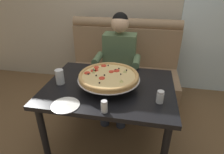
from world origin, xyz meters
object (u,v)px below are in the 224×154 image
object	(u,v)px
diner_main	(118,61)
plate_near_left	(65,104)
pizza	(109,76)
shaker_parmesan	(160,98)
shaker_pepper_flakes	(104,107)
dining_table	(109,94)
booth_bench	(122,74)
drinking_glass	(60,78)

from	to	relation	value
diner_main	plate_near_left	world-z (taller)	diner_main
diner_main	pizza	bearing A→B (deg)	-88.31
diner_main	shaker_parmesan	world-z (taller)	diner_main
plate_near_left	diner_main	bearing A→B (deg)	75.84
pizza	shaker_pepper_flakes	world-z (taller)	pizza
shaker_pepper_flakes	plate_near_left	size ratio (longest dim) A/B	0.43
dining_table	shaker_pepper_flakes	world-z (taller)	shaker_pepper_flakes
booth_bench	dining_table	xyz separation A→B (m)	(0.00, -0.91, 0.24)
diner_main	shaker_pepper_flakes	world-z (taller)	diner_main
shaker_pepper_flakes	drinking_glass	distance (m)	0.61
diner_main	drinking_glass	size ratio (longest dim) A/B	9.04
diner_main	drinking_glass	world-z (taller)	diner_main
booth_bench	dining_table	bearing A→B (deg)	-90.00
booth_bench	drinking_glass	size ratio (longest dim) A/B	10.78
shaker_parmesan	drinking_glass	size ratio (longest dim) A/B	0.74
pizza	shaker_parmesan	distance (m)	0.49
pizza	plate_near_left	xyz separation A→B (m)	(-0.28, -0.35, -0.10)
dining_table	plate_near_left	world-z (taller)	plate_near_left
pizza	shaker_parmesan	xyz separation A→B (m)	(0.45, -0.17, -0.06)
booth_bench	shaker_parmesan	bearing A→B (deg)	-67.62
booth_bench	drinking_glass	xyz separation A→B (m)	(-0.46, -0.96, 0.39)
dining_table	plate_near_left	distance (m)	0.47
drinking_glass	shaker_parmesan	bearing A→B (deg)	-8.60
dining_table	plate_near_left	bearing A→B (deg)	-126.87
shaker_pepper_flakes	plate_near_left	bearing A→B (deg)	176.84
booth_bench	shaker_parmesan	size ratio (longest dim) A/B	14.51
pizza	shaker_parmesan	world-z (taller)	pizza
pizza	drinking_glass	xyz separation A→B (m)	(-0.46, -0.03, -0.05)
pizza	drinking_glass	world-z (taller)	pizza
pizza	shaker_pepper_flakes	xyz separation A→B (m)	(0.04, -0.37, -0.07)
booth_bench	pizza	bearing A→B (deg)	-90.02
plate_near_left	dining_table	bearing A→B (deg)	53.13
booth_bench	plate_near_left	distance (m)	1.35
shaker_pepper_flakes	diner_main	bearing A→B (deg)	93.44
dining_table	drinking_glass	size ratio (longest dim) A/B	8.43
booth_bench	shaker_parmesan	distance (m)	1.24
shaker_pepper_flakes	drinking_glass	size ratio (longest dim) A/B	0.68
diner_main	shaker_parmesan	size ratio (longest dim) A/B	12.17
plate_near_left	shaker_parmesan	bearing A→B (deg)	14.24
dining_table	shaker_pepper_flakes	size ratio (longest dim) A/B	12.32
booth_bench	diner_main	size ratio (longest dim) A/B	1.19
shaker_parmesan	plate_near_left	xyz separation A→B (m)	(-0.73, -0.18, -0.03)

